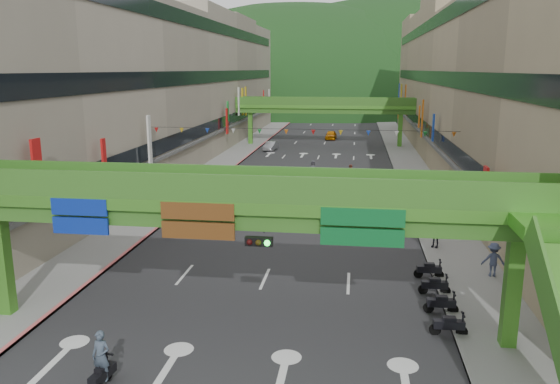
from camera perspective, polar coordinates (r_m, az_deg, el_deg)
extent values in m
cube|color=#28282B|center=(66.48, 3.80, 3.09)|extent=(18.00, 140.00, 0.02)
cube|color=gray|center=(68.13, -5.48, 3.35)|extent=(4.00, 140.00, 0.15)
cube|color=gray|center=(66.61, 13.29, 2.85)|extent=(4.00, 140.00, 0.15)
cube|color=#CC5959|center=(67.71, -3.92, 3.33)|extent=(0.20, 140.00, 0.18)
cube|color=gray|center=(66.46, 11.66, 2.92)|extent=(0.20, 140.00, 0.18)
cube|color=#9E937F|center=(69.54, -12.20, 11.12)|extent=(12.00, 95.00, 19.00)
cube|color=black|center=(68.06, -7.17, 6.80)|extent=(0.08, 90.25, 1.40)
cube|color=black|center=(67.71, -7.31, 11.86)|extent=(0.08, 90.25, 1.40)
cube|color=black|center=(67.90, -7.46, 16.93)|extent=(0.08, 90.25, 1.40)
cube|color=gray|center=(66.96, 20.65, 10.55)|extent=(12.00, 95.00, 19.00)
cube|color=black|center=(66.27, 15.16, 6.31)|extent=(0.08, 90.25, 1.40)
cube|color=black|center=(65.92, 15.46, 11.49)|extent=(0.08, 90.25, 1.40)
cube|color=black|center=(66.11, 15.78, 16.69)|extent=(0.08, 90.25, 1.40)
cube|color=#4C9E2D|center=(22.53, -4.20, -1.08)|extent=(28.00, 2.20, 0.50)
cube|color=#387223|center=(22.68, -4.17, -2.56)|extent=(28.00, 1.76, 0.70)
cube|color=#4C9E2D|center=(27.88, -26.95, -6.92)|extent=(0.60, 0.60, 4.80)
cube|color=#4C9E2D|center=(23.95, 23.05, -9.68)|extent=(0.60, 0.60, 4.80)
cube|color=#387223|center=(21.36, -4.81, 0.34)|extent=(28.00, 0.12, 1.10)
cube|color=#387223|center=(23.35, -3.70, 1.43)|extent=(28.00, 0.12, 1.10)
cube|color=navy|center=(23.91, -20.17, -2.52)|extent=(2.40, 0.12, 1.50)
cube|color=#593314|center=(22.03, -8.58, -3.13)|extent=(3.00, 0.12, 1.50)
cube|color=#0C5926|center=(21.16, 8.59, -3.79)|extent=(3.20, 0.12, 1.50)
cube|color=black|center=(21.52, -2.21, -5.18)|extent=(1.10, 0.28, 0.35)
cube|color=#4C9E2D|center=(80.69, 4.65, 8.88)|extent=(28.00, 2.20, 0.50)
cube|color=#387223|center=(80.74, 4.64, 8.46)|extent=(28.00, 1.76, 0.70)
cube|color=#4C9E2D|center=(82.35, -3.11, 6.64)|extent=(0.60, 0.60, 4.80)
cube|color=#4C9E2D|center=(81.10, 12.43, 6.27)|extent=(0.60, 0.60, 4.80)
cube|color=#387223|center=(79.61, 4.61, 9.41)|extent=(28.00, 0.12, 1.10)
cube|color=#387223|center=(81.68, 4.70, 9.49)|extent=(28.00, 0.12, 1.10)
ellipsoid|color=#1C4419|center=(176.83, 1.53, 9.13)|extent=(168.00, 140.00, 112.00)
ellipsoid|color=#1C4419|center=(196.76, 14.01, 9.13)|extent=(208.00, 176.00, 128.00)
cylinder|color=black|center=(45.88, 2.07, 6.58)|extent=(26.00, 0.03, 0.03)
cone|color=red|center=(48.78, -12.79, 6.34)|extent=(0.36, 0.36, 0.40)
cone|color=gold|center=(48.03, -10.23, 6.36)|extent=(0.36, 0.36, 0.40)
cone|color=#193FB2|center=(47.38, -7.60, 6.36)|extent=(0.36, 0.36, 0.40)
cone|color=silver|center=(46.83, -4.91, 6.35)|extent=(0.36, 0.36, 0.40)
cone|color=#198C33|center=(46.38, -2.15, 6.33)|extent=(0.36, 0.36, 0.40)
cone|color=orange|center=(46.04, 0.65, 6.29)|extent=(0.36, 0.36, 0.40)
cone|color=red|center=(45.81, 3.49, 6.24)|extent=(0.36, 0.36, 0.40)
cone|color=gold|center=(45.69, 6.35, 6.17)|extent=(0.36, 0.36, 0.40)
cone|color=#193FB2|center=(45.69, 9.22, 6.08)|extent=(0.36, 0.36, 0.40)
cone|color=silver|center=(45.80, 12.07, 5.98)|extent=(0.36, 0.36, 0.40)
cone|color=#198C33|center=(46.02, 14.91, 5.86)|extent=(0.36, 0.36, 0.40)
cone|color=orange|center=(46.35, 17.71, 5.74)|extent=(0.36, 0.36, 0.40)
cube|color=black|center=(21.32, -18.05, -17.66)|extent=(0.52, 1.33, 0.35)
cube|color=black|center=(21.20, -18.10, -17.08)|extent=(0.37, 0.58, 0.18)
cube|color=black|center=(21.53, -17.68, -15.79)|extent=(0.55, 0.13, 0.06)
cylinder|color=black|center=(21.92, -17.53, -17.64)|extent=(0.17, 0.51, 0.50)
imported|color=#374452|center=(20.97, -18.19, -15.95)|extent=(0.72, 0.53, 1.84)
cube|color=black|center=(53.08, 7.40, 1.15)|extent=(0.48, 1.33, 0.35)
cube|color=black|center=(53.03, 7.41, 1.41)|extent=(0.35, 0.58, 0.18)
cube|color=black|center=(53.52, 7.48, 1.79)|extent=(0.55, 0.11, 0.06)
cylinder|color=black|center=(53.68, 7.46, 0.95)|extent=(0.15, 0.51, 0.50)
cylinder|color=black|center=(52.61, 7.33, 0.71)|extent=(0.15, 0.51, 0.50)
imported|color=brown|center=(52.95, 7.42, 1.89)|extent=(0.94, 0.77, 1.81)
cube|color=gray|center=(38.52, -10.80, -3.42)|extent=(0.56, 1.34, 0.35)
cube|color=gray|center=(38.45, -10.82, -3.06)|extent=(0.39, 0.59, 0.18)
cube|color=gray|center=(38.85, -10.45, -2.50)|extent=(0.55, 0.15, 0.06)
cylinder|color=black|center=(39.07, -10.41, -3.63)|extent=(0.18, 0.51, 0.50)
cylinder|color=black|center=(38.14, -11.17, -4.07)|extent=(0.18, 0.51, 0.50)
imported|color=#1F272F|center=(38.33, -10.85, -2.39)|extent=(1.13, 0.62, 1.83)
cube|color=#8A1600|center=(55.21, 3.43, 1.68)|extent=(0.43, 1.32, 0.35)
cube|color=#8A1600|center=(55.16, 3.43, 1.93)|extent=(0.33, 0.57, 0.18)
cube|color=#8A1600|center=(55.65, 3.51, 2.29)|extent=(0.55, 0.09, 0.06)
cylinder|color=black|center=(55.80, 3.50, 1.48)|extent=(0.13, 0.51, 0.50)
cylinder|color=black|center=(54.74, 3.34, 1.26)|extent=(0.13, 0.51, 0.50)
imported|color=#37373C|center=(55.08, 3.44, 2.39)|extent=(0.91, 0.62, 1.79)
cube|color=black|center=(24.83, 17.23, -13.06)|extent=(1.31, 0.40, 0.35)
cube|color=black|center=(24.73, 17.27, -12.54)|extent=(0.56, 0.32, 0.18)
cube|color=black|center=(24.70, 18.60, -12.02)|extent=(0.08, 0.55, 0.06)
cylinder|color=black|center=(25.04, 18.46, -13.69)|extent=(0.50, 0.12, 0.50)
cylinder|color=black|center=(24.90, 15.89, -13.67)|extent=(0.50, 0.12, 0.50)
cube|color=black|center=(26.81, 16.48, -11.03)|extent=(1.31, 0.40, 0.35)
cube|color=black|center=(26.71, 16.52, -10.54)|extent=(0.56, 0.32, 0.18)
cube|color=black|center=(26.69, 17.74, -10.07)|extent=(0.08, 0.55, 0.06)
cylinder|color=black|center=(27.00, 17.63, -11.64)|extent=(0.50, 0.12, 0.50)
cylinder|color=black|center=(26.87, 15.25, -11.60)|extent=(0.50, 0.12, 0.50)
cube|color=black|center=(28.82, 15.85, -9.29)|extent=(1.31, 0.40, 0.35)
cube|color=black|center=(28.73, 15.88, -8.82)|extent=(0.56, 0.32, 0.18)
cube|color=black|center=(28.70, 17.02, -8.38)|extent=(0.08, 0.55, 0.06)
cylinder|color=black|center=(28.99, 16.91, -9.86)|extent=(0.50, 0.12, 0.50)
cylinder|color=black|center=(28.87, 14.72, -9.81)|extent=(0.50, 0.12, 0.50)
cube|color=black|center=(30.85, 15.31, -7.77)|extent=(1.31, 0.40, 0.35)
cube|color=black|center=(30.77, 15.34, -7.33)|extent=(0.56, 0.32, 0.18)
cube|color=black|center=(30.74, 16.39, -6.92)|extent=(0.08, 0.55, 0.06)
cylinder|color=black|center=(31.01, 16.30, -8.31)|extent=(0.50, 0.12, 0.50)
cylinder|color=black|center=(30.91, 14.25, -8.26)|extent=(0.50, 0.12, 0.50)
imported|color=gray|center=(76.11, -0.97, 4.82)|extent=(1.74, 3.97, 1.27)
imported|color=orange|center=(88.73, 5.34, 5.94)|extent=(1.83, 4.18, 1.40)
imported|color=#9E1406|center=(44.51, 17.46, -1.31)|extent=(0.78, 0.62, 1.53)
imported|color=black|center=(35.70, 15.92, -4.46)|extent=(1.09, 0.85, 1.73)
imported|color=#3B4463|center=(31.80, 21.37, -6.85)|extent=(0.88, 0.57, 1.88)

